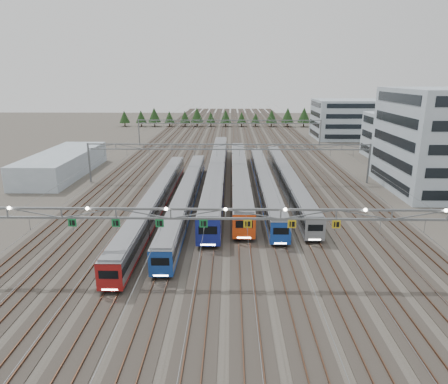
{
  "coord_description": "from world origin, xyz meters",
  "views": [
    {
      "loc": [
        0.5,
        -38.24,
        20.76
      ],
      "look_at": [
        -0.52,
        21.04,
        3.5
      ],
      "focal_mm": 32.0,
      "sensor_mm": 36.0,
      "label": 1
    }
  ],
  "objects_px": {
    "gantry_near": "(225,216)",
    "depot_bldg_south": "(442,141)",
    "train_f": "(287,178)",
    "gantry_mid": "(228,151)",
    "train_a": "(157,199)",
    "train_b": "(187,195)",
    "gantry_far": "(229,125)",
    "depot_bldg_north": "(347,119)",
    "train_e": "(264,181)",
    "train_d": "(240,176)",
    "train_c": "(217,171)",
    "depot_bldg_mid": "(398,136)",
    "west_shed": "(63,164)"
  },
  "relations": [
    {
      "from": "train_b",
      "to": "depot_bldg_south",
      "type": "relative_size",
      "value": 2.33
    },
    {
      "from": "train_a",
      "to": "train_b",
      "type": "height_order",
      "value": "train_a"
    },
    {
      "from": "train_f",
      "to": "gantry_mid",
      "type": "height_order",
      "value": "gantry_mid"
    },
    {
      "from": "train_b",
      "to": "train_d",
      "type": "height_order",
      "value": "train_d"
    },
    {
      "from": "train_a",
      "to": "gantry_far",
      "type": "distance_m",
      "value": 63.83
    },
    {
      "from": "train_e",
      "to": "train_f",
      "type": "xyz_separation_m",
      "value": [
        4.5,
        2.31,
        -0.02
      ]
    },
    {
      "from": "train_c",
      "to": "gantry_near",
      "type": "height_order",
      "value": "gantry_near"
    },
    {
      "from": "train_e",
      "to": "depot_bldg_north",
      "type": "relative_size",
      "value": 2.36
    },
    {
      "from": "train_c",
      "to": "depot_bldg_mid",
      "type": "distance_m",
      "value": 52.44
    },
    {
      "from": "train_d",
      "to": "gantry_near",
      "type": "height_order",
      "value": "gantry_near"
    },
    {
      "from": "train_b",
      "to": "depot_bldg_north",
      "type": "height_order",
      "value": "depot_bldg_north"
    },
    {
      "from": "train_b",
      "to": "train_f",
      "type": "height_order",
      "value": "train_f"
    },
    {
      "from": "depot_bldg_south",
      "to": "depot_bldg_mid",
      "type": "xyz_separation_m",
      "value": [
        4.37,
        30.0,
        -3.6
      ]
    },
    {
      "from": "train_b",
      "to": "gantry_near",
      "type": "bearing_deg",
      "value": -74.9
    },
    {
      "from": "train_c",
      "to": "west_shed",
      "type": "distance_m",
      "value": 34.47
    },
    {
      "from": "train_e",
      "to": "depot_bldg_south",
      "type": "relative_size",
      "value": 2.36
    },
    {
      "from": "train_c",
      "to": "train_f",
      "type": "distance_m",
      "value": 14.26
    },
    {
      "from": "train_d",
      "to": "gantry_far",
      "type": "xyz_separation_m",
      "value": [
        -2.25,
        48.03,
        4.19
      ]
    },
    {
      "from": "train_b",
      "to": "train_e",
      "type": "xyz_separation_m",
      "value": [
        13.5,
        8.96,
        0.02
      ]
    },
    {
      "from": "west_shed",
      "to": "gantry_mid",
      "type": "bearing_deg",
      "value": -10.15
    },
    {
      "from": "train_d",
      "to": "train_f",
      "type": "xyz_separation_m",
      "value": [
        9.0,
        -0.98,
        -0.24
      ]
    },
    {
      "from": "train_c",
      "to": "train_e",
      "type": "xyz_separation_m",
      "value": [
        9.0,
        -6.91,
        -0.31
      ]
    },
    {
      "from": "train_e",
      "to": "train_b",
      "type": "bearing_deg",
      "value": -146.43
    },
    {
      "from": "gantry_far",
      "to": "depot_bldg_south",
      "type": "bearing_deg",
      "value": -51.48
    },
    {
      "from": "train_c",
      "to": "depot_bldg_south",
      "type": "distance_m",
      "value": 42.52
    },
    {
      "from": "train_a",
      "to": "gantry_mid",
      "type": "height_order",
      "value": "gantry_mid"
    },
    {
      "from": "gantry_near",
      "to": "depot_bldg_south",
      "type": "xyz_separation_m",
      "value": [
        39.42,
        35.67,
        2.26
      ]
    },
    {
      "from": "west_shed",
      "to": "train_f",
      "type": "bearing_deg",
      "value": -12.47
    },
    {
      "from": "depot_bldg_south",
      "to": "depot_bldg_mid",
      "type": "bearing_deg",
      "value": 81.72
    },
    {
      "from": "gantry_far",
      "to": "depot_bldg_mid",
      "type": "xyz_separation_m",
      "value": [
        43.74,
        -19.45,
        -0.64
      ]
    },
    {
      "from": "train_d",
      "to": "train_b",
      "type": "bearing_deg",
      "value": -126.3
    },
    {
      "from": "train_f",
      "to": "train_b",
      "type": "bearing_deg",
      "value": -147.95
    },
    {
      "from": "gantry_mid",
      "to": "gantry_far",
      "type": "height_order",
      "value": "same"
    },
    {
      "from": "train_f",
      "to": "gantry_mid",
      "type": "xyz_separation_m",
      "value": [
        -11.25,
        4.01,
        4.43
      ]
    },
    {
      "from": "train_d",
      "to": "train_f",
      "type": "bearing_deg",
      "value": -6.24
    },
    {
      "from": "train_b",
      "to": "depot_bldg_mid",
      "type": "relative_size",
      "value": 3.2
    },
    {
      "from": "train_e",
      "to": "gantry_far",
      "type": "distance_m",
      "value": 51.95
    },
    {
      "from": "train_b",
      "to": "train_f",
      "type": "xyz_separation_m",
      "value": [
        18.0,
        11.27,
        0.01
      ]
    },
    {
      "from": "train_b",
      "to": "gantry_far",
      "type": "distance_m",
      "value": 60.82
    },
    {
      "from": "train_f",
      "to": "gantry_near",
      "type": "xyz_separation_m",
      "value": [
        -11.3,
        -36.11,
        5.13
      ]
    },
    {
      "from": "depot_bldg_south",
      "to": "train_b",
      "type": "bearing_deg",
      "value": -166.79
    },
    {
      "from": "train_d",
      "to": "train_e",
      "type": "distance_m",
      "value": 5.58
    },
    {
      "from": "train_f",
      "to": "gantry_far",
      "type": "xyz_separation_m",
      "value": [
        -11.25,
        49.01,
        4.43
      ]
    },
    {
      "from": "train_d",
      "to": "train_e",
      "type": "xyz_separation_m",
      "value": [
        4.5,
        -3.3,
        -0.23
      ]
    },
    {
      "from": "train_a",
      "to": "train_c",
      "type": "bearing_deg",
      "value": 63.76
    },
    {
      "from": "train_b",
      "to": "gantry_mid",
      "type": "bearing_deg",
      "value": 66.16
    },
    {
      "from": "train_a",
      "to": "depot_bldg_south",
      "type": "xyz_separation_m",
      "value": [
        50.62,
        13.22,
        7.39
      ]
    },
    {
      "from": "train_c",
      "to": "depot_bldg_mid",
      "type": "bearing_deg",
      "value": 28.49
    },
    {
      "from": "west_shed",
      "to": "train_d",
      "type": "bearing_deg",
      "value": -13.89
    },
    {
      "from": "train_a",
      "to": "depot_bldg_mid",
      "type": "height_order",
      "value": "depot_bldg_mid"
    }
  ]
}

